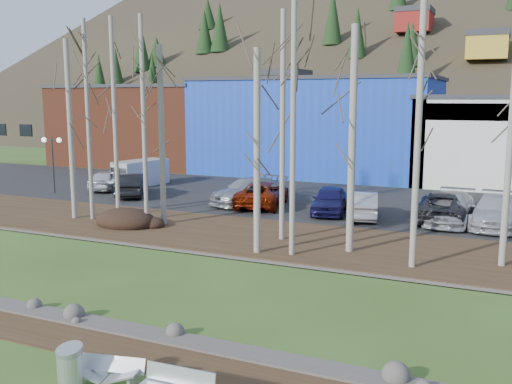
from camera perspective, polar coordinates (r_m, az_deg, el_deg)
The scene contains 35 objects.
ground at distance 15.04m, azimuth -20.52°, elevation -17.08°, with size 200.00×200.00×0.00m, color #3B541E.
dirt_strip at distance 16.43m, azimuth -15.22°, elevation -14.42°, with size 80.00×1.80×0.03m, color #382616.
near_bank_rocks at distance 17.15m, azimuth -13.05°, elevation -13.34°, with size 80.00×0.80×0.50m, color #47423D, non-canonical shape.
river at distance 20.33m, azimuth -5.97°, elevation -9.48°, with size 80.00×8.00×0.90m, color #132230, non-canonical shape.
far_bank_rocks at distance 23.79m, azimuth -0.97°, elevation -6.61°, with size 80.00×0.80×0.46m, color #47423D, non-canonical shape.
far_bank at distance 26.60m, azimuth 1.98°, elevation -4.72°, with size 80.00×7.00×0.15m, color #382616.
parking_lot at distance 36.33m, azimuth 8.27°, elevation -1.00°, with size 80.00×14.00×0.14m, color black.
building_brick at distance 59.06m, azimuth -10.72°, elevation 6.65°, with size 16.32×12.24×7.80m.
building_blue at distance 50.94m, azimuth 6.24°, elevation 6.63°, with size 20.40×12.24×8.30m.
hillside at distance 94.53m, azimuth 18.87°, elevation 15.54°, with size 160.00×72.00×35.00m, color #342B1E, non-canonical shape.
bench_damaged at distance 14.02m, azimuth -14.70°, elevation -17.13°, with size 1.70×0.86×0.72m.
litter_bin at distance 14.00m, azimuth -18.04°, elevation -16.71°, with size 0.58×0.58×1.00m, color silver.
dirt_mound at distance 29.76m, azimuth -12.91°, elevation -2.65°, with size 3.30×2.33×0.65m, color black.
birch_0 at distance 31.84m, azimuth -18.07°, elevation 5.88°, with size 0.28×0.28×9.43m.
birch_1 at distance 31.25m, azimuth -16.44°, elevation 6.82°, with size 0.22×0.22×10.42m.
birch_2 at distance 29.23m, azimuth -9.42°, elevation 5.54°, with size 0.29×0.29×9.02m.
birch_3 at distance 28.71m, azimuth -11.16°, elevation 6.79°, with size 0.22×0.22×10.38m.
birch_4 at distance 23.34m, azimuth 0.10°, elevation 3.96°, with size 0.28×0.28×8.39m.
birch_5 at distance 25.57m, azimuth 2.67°, elevation 6.45°, with size 0.23×0.23×10.20m.
birch_6 at distance 22.97m, azimuth 3.72°, elevation 6.15°, with size 0.23×0.23×10.23m.
birch_7 at distance 23.80m, azimuth 9.60°, elevation 5.05°, with size 0.30×0.30×9.32m.
birch_8 at distance 22.02m, azimuth 15.88°, elevation 5.33°, with size 0.25×0.25×9.97m.
birch_9 at distance 23.35m, azimuth 24.27°, elevation 7.15°, with size 0.26×0.26×11.65m.
birch_10 at distance 29.75m, azimuth -13.94°, elevation 6.78°, with size 0.22×0.22×10.38m.
street_lamp at distance 40.89m, azimuth -19.72°, elevation 4.02°, with size 1.43×0.58×3.79m.
car_0 at distance 41.53m, azimuth -14.65°, elevation 1.18°, with size 1.68×4.16×1.42m, color silver.
car_1 at distance 38.51m, azimuth -12.29°, elevation 0.72°, with size 1.60×4.59×1.51m, color black.
car_2 at distance 34.09m, azimuth 0.64°, elevation -0.18°, with size 2.49×5.40×1.50m, color maroon.
car_3 at distance 34.91m, azimuth -0.80°, elevation 0.10°, with size 2.20×5.41×1.57m, color #A1A7AA.
car_4 at distance 32.24m, azimuth 7.38°, elevation -0.81°, with size 1.78×4.43×1.51m, color #19174E.
car_5 at distance 31.25m, azimuth 10.62°, elevation -1.26°, with size 1.55×4.44×1.46m, color #B4B4B6.
car_6 at distance 31.60m, azimuth 18.21°, elevation -1.38°, with size 2.56×5.56×1.54m, color #2A2A2D.
car_7 at distance 31.24m, azimuth 18.86°, elevation -1.53°, with size 2.17×5.35×1.55m, color silver.
car_8 at distance 31.12m, azimuth 22.83°, elevation -1.80°, with size 2.17×5.35×1.55m, color silver.
van_grey at distance 43.07m, azimuth -11.64°, elevation 1.87°, with size 2.55×4.51×1.86m.
Camera 1 is at (9.76, -9.39, 6.55)m, focal length 40.00 mm.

